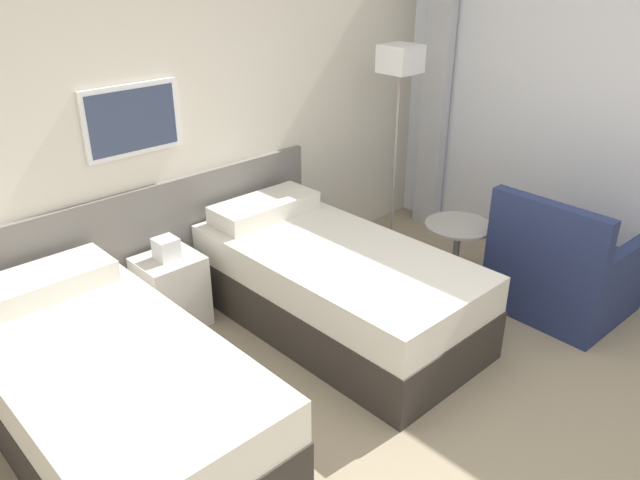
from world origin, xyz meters
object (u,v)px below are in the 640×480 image
at_px(bed_near_window, 335,286).
at_px(armchair, 561,274).
at_px(side_table, 457,243).
at_px(floor_lamp, 400,78).
at_px(bed_near_door, 110,393).
at_px(nightstand, 171,290).

xyz_separation_m(bed_near_window, armchair, (1.29, -0.94, -0.02)).
relative_size(bed_near_window, side_table, 3.75).
relative_size(floor_lamp, side_table, 3.23).
distance_m(bed_near_door, nightstand, 1.09).
height_order(bed_near_door, bed_near_window, same).
bearing_deg(bed_near_door, bed_near_window, 0.00).
relative_size(bed_near_door, floor_lamp, 1.16).
distance_m(bed_near_window, floor_lamp, 1.71).
xyz_separation_m(bed_near_window, nightstand, (-0.80, 0.74, -0.03)).
bearing_deg(bed_near_window, floor_lamp, 23.27).
height_order(floor_lamp, side_table, floor_lamp).
bearing_deg(floor_lamp, bed_near_door, -169.74).
bearing_deg(bed_near_door, armchair, -18.05).
bearing_deg(floor_lamp, side_table, -101.90).
bearing_deg(side_table, floor_lamp, 78.10).
bearing_deg(nightstand, bed_near_window, -42.82).
bearing_deg(armchair, nightstand, 52.62).
xyz_separation_m(bed_near_door, nightstand, (0.80, 0.74, -0.03)).
relative_size(bed_near_door, nightstand, 3.01).
xyz_separation_m(bed_near_door, side_table, (2.61, -0.26, 0.07)).
bearing_deg(nightstand, floor_lamp, -6.99).
xyz_separation_m(bed_near_window, side_table, (1.01, -0.26, 0.07)).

